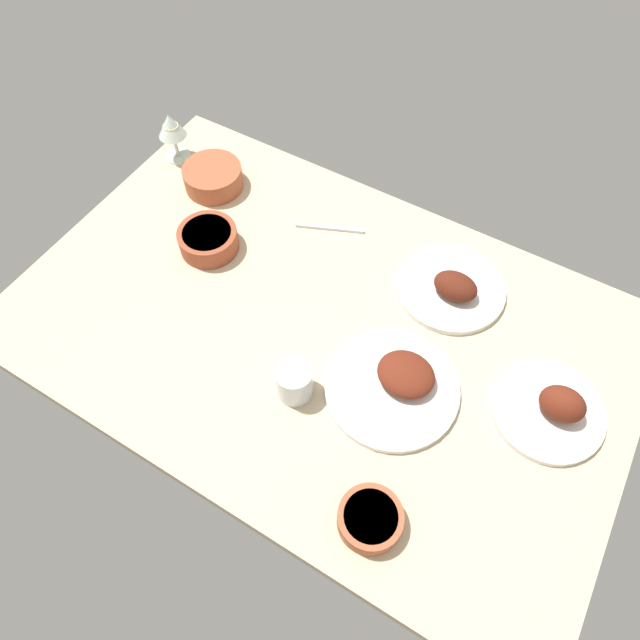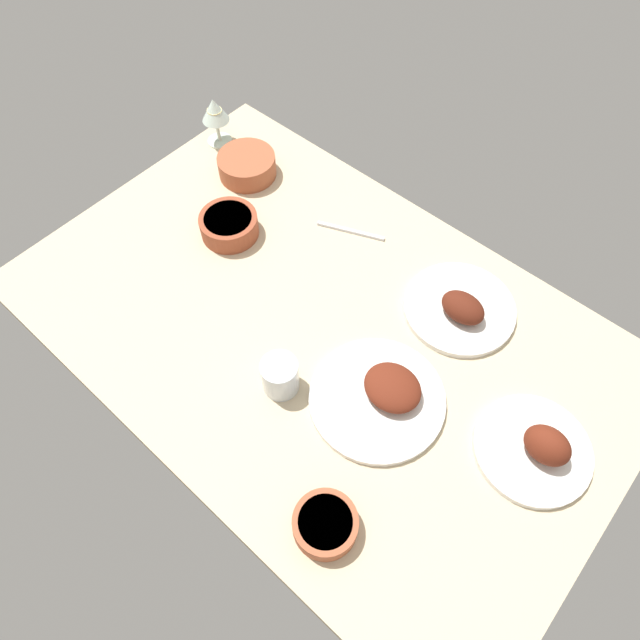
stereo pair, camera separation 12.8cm
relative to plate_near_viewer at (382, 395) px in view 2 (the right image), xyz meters
The scene contains 10 objects.
dining_table 23.04cm from the plate_near_viewer, 166.41° to the left, with size 140.00×90.00×4.00cm, color #C6B28E.
plate_near_viewer is the anchor object (origin of this frame).
plate_far_side 29.23cm from the plate_near_viewer, 89.96° to the left, with size 25.96×25.96×7.28cm.
plate_center_main 32.20cm from the plate_near_viewer, 20.02° to the left, with size 23.58×23.58×8.94cm.
bowl_soup 58.74cm from the plate_near_viewer, 169.12° to the left, with size 14.69×14.69×5.67cm.
bowl_pasta 28.93cm from the plate_near_viewer, 73.41° to the right, with size 12.24×12.24×4.73cm.
bowl_cream 75.50cm from the plate_near_viewer, 157.21° to the left, with size 15.73×15.73×6.00cm.
wine_glass 91.89cm from the plate_near_viewer, 158.65° to the left, with size 7.60×7.60×14.00cm.
water_tumbler 21.78cm from the plate_near_viewer, 147.14° to the right, with size 7.89×7.89×8.82cm, color silver.
fork_loose 47.01cm from the plate_near_viewer, 137.66° to the left, with size 17.82×0.90×0.80cm, color silver.
Camera 2 is at (45.58, -51.86, 114.25)cm, focal length 31.77 mm.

